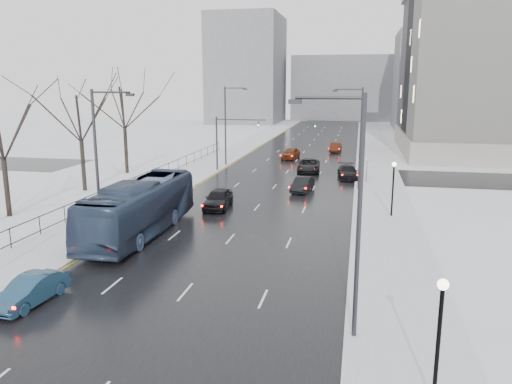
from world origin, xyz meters
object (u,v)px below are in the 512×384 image
Objects in this scene: streetlight_l_near at (99,158)px; sedan_center_near at (218,199)px; tree_park_d at (85,192)px; no_uturn_sign at (367,162)px; streetlight_l_far at (227,122)px; sedan_right_far at (348,172)px; mast_signal_left at (225,137)px; sedan_center_far at (291,153)px; tree_park_c at (10,217)px; mast_signal_right at (351,140)px; streetlight_r_mid at (358,133)px; streetlight_r_near at (354,207)px; bus at (140,208)px; tree_park_e at (127,174)px; sedan_right_cross at (309,166)px; lamppost_r_near at (440,324)px; sedan_right_distant at (335,147)px; lamppost_r_mid at (393,181)px; sedan_right_near at (302,184)px; sedan_left_near at (30,290)px.

streetlight_l_near reaches higher than sedan_center_near.
no_uturn_sign is (27.00, 10.00, 2.30)m from tree_park_d.
sedan_right_far is (15.37, -5.97, -4.85)m from streetlight_l_far.
sedan_center_far is (6.32, 11.35, -3.28)m from mast_signal_left.
tree_park_c is 1.77× the size of mast_signal_right.
streetlight_l_far is 1.54× the size of mast_signal_right.
tree_park_d is at bearing -166.99° from streetlight_r_mid.
mast_signal_left is (-15.49, 38.00, -1.51)m from streetlight_r_near.
streetlight_l_near reaches higher than no_uturn_sign.
bus is (-15.59, -22.10, -0.38)m from no_uturn_sign.
tree_park_e is at bearing 92.29° from tree_park_d.
tree_park_c is 16.53m from sedan_center_near.
tree_park_c is 34.24m from no_uturn_sign.
streetlight_l_far reaches higher than mast_signal_left.
tree_park_c is at bearing -90.86° from tree_park_e.
no_uturn_sign is at bearing 75.52° from streetlight_r_mid.
sedan_right_far is 1.08× the size of sedan_center_far.
tree_park_e is 23.06m from sedan_center_far.
sedan_right_cross is (5.65, 19.27, -0.05)m from sedan_center_near.
streetlight_l_near reaches higher than lamppost_r_near.
tree_park_e is 1.35× the size of streetlight_l_far.
sedan_right_distant is at bearing 96.95° from streetlight_r_mid.
sedan_right_far is (-0.13, -1.97, -3.34)m from mast_signal_right.
streetlight_r_mid is 1.54× the size of mast_signal_left.
mast_signal_left is at bearing 65.03° from tree_park_c.
lamppost_r_mid is (29.20, -14.00, 2.94)m from tree_park_e.
lamppost_r_near is 1.01× the size of sedan_right_near.
sedan_right_near is at bearing 59.66° from bus.
tree_park_d is 2.96× the size of sedan_right_near.
sedan_center_far is at bearing -119.79° from sedan_right_distant.
streetlight_l_far is at bearing 93.18° from bus.
lamppost_r_near is (2.83, -4.00, -2.67)m from streetlight_r_near.
mast_signal_left is 1.57× the size of sedan_left_near.
sedan_right_cross is at bearing 70.40° from sedan_center_near.
sedan_right_near is (-7.95, 32.17, -2.21)m from lamppost_r_near.
sedan_right_distant is (2.24, 18.65, -0.08)m from sedan_right_cross.
tree_park_d is 21.17m from streetlight_l_far.
streetlight_r_mid is 7.30m from sedan_right_near.
sedan_right_cross is at bearing 121.22° from streetlight_r_mid.
lamppost_r_mid is at bearing -74.18° from streetlight_r_mid.
sedan_center_near is (3.59, 19.85, 0.14)m from sedan_left_near.
sedan_center_near is at bearing -77.10° from streetlight_l_far.
sedan_right_near is 1.01× the size of sedan_right_distant.
streetlight_l_near reaches higher than sedan_right_far.
lamppost_r_mid is at bearing -76.72° from sedan_right_distant.
mast_signal_left is at bearing 152.69° from streetlight_r_mid.
streetlight_r_near is at bearing -31.48° from streetlight_l_near.
sedan_center_near is (-14.14, 24.06, -2.08)m from lamppost_r_near.
sedan_center_near is (14.66, -3.94, 0.86)m from tree_park_d.
sedan_center_near is 1.15× the size of sedan_right_distant.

